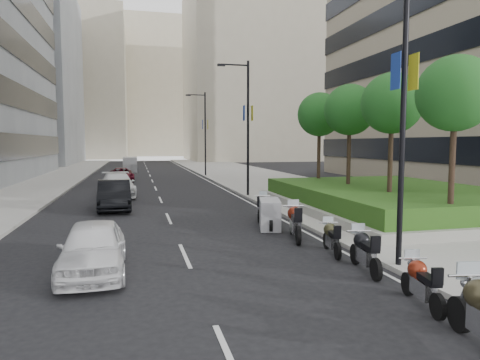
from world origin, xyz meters
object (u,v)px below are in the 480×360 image
object	(u,v)px
car_d	(122,175)
delivery_van	(130,165)
motorcycle_1	(421,283)
motorcycle_2	(365,251)
car_c	(117,185)
lamp_post_1	(246,121)
lamp_post_0	(399,91)
motorcycle_3	(332,238)
car_a	(93,248)
motorcycle_5	(270,214)
motorcycle_4	(295,222)
lamp_post_2	(204,129)
motorcycle_6	(262,207)
car_b	(114,195)

from	to	relation	value
car_d	delivery_van	bearing A→B (deg)	82.39
motorcycle_1	motorcycle_2	bearing A→B (deg)	8.90
car_d	car_c	bearing A→B (deg)	-94.62
lamp_post_1	lamp_post_0	bearing A→B (deg)	-90.00
motorcycle_2	delivery_van	distance (m)	45.43
car_d	delivery_van	size ratio (longest dim) A/B	1.03
motorcycle_3	car_a	xyz separation A→B (m)	(-7.39, -0.39, 0.21)
motorcycle_5	motorcycle_2	bearing A→B (deg)	-158.84
motorcycle_3	lamp_post_1	bearing A→B (deg)	7.40
car_c	motorcycle_3	bearing A→B (deg)	-71.48
motorcycle_4	car_a	size ratio (longest dim) A/B	0.56
car_d	lamp_post_1	bearing A→B (deg)	-64.07
motorcycle_4	motorcycle_5	xyz separation A→B (m)	(-0.31, 2.17, -0.03)
lamp_post_1	car_a	bearing A→B (deg)	-118.54
lamp_post_1	car_c	bearing A→B (deg)	164.23
motorcycle_1	car_d	bearing A→B (deg)	23.66
motorcycle_2	motorcycle_4	world-z (taller)	motorcycle_4
motorcycle_4	delivery_van	distance (m)	41.11
lamp_post_2	motorcycle_6	xyz separation A→B (m)	(-1.35, -26.31, -4.48)
car_d	lamp_post_0	bearing A→B (deg)	-79.75
lamp_post_1	delivery_van	xyz separation A→B (m)	(-7.83, 27.96, -4.20)
motorcycle_5	lamp_post_0	bearing A→B (deg)	-151.32
motorcycle_1	motorcycle_4	distance (m)	6.93
lamp_post_1	motorcycle_3	xyz separation A→B (m)	(-0.93, -14.91, -4.54)
car_a	delivery_van	size ratio (longest dim) A/B	0.97
lamp_post_2	car_d	size ratio (longest dim) A/B	1.97
motorcycle_5	car_d	bearing A→B (deg)	30.12
lamp_post_2	motorcycle_4	world-z (taller)	lamp_post_2
motorcycle_3	car_d	bearing A→B (deg)	25.50
lamp_post_1	motorcycle_4	distance (m)	13.45
lamp_post_1	motorcycle_4	bearing A→B (deg)	-95.99
motorcycle_4	lamp_post_0	bearing A→B (deg)	-149.40
lamp_post_1	delivery_van	world-z (taller)	lamp_post_1
motorcycle_4	lamp_post_1	bearing A→B (deg)	7.71
car_a	car_c	world-z (taller)	car_c
car_c	car_d	xyz separation A→B (m)	(-0.07, 11.79, -0.16)
car_b	lamp_post_2	bearing A→B (deg)	66.05
lamp_post_0	car_c	xyz separation A→B (m)	(-8.40, 19.37, -4.27)
lamp_post_2	motorcycle_5	size ratio (longest dim) A/B	4.14
motorcycle_5	car_d	size ratio (longest dim) A/B	0.48
motorcycle_3	car_a	distance (m)	7.41
lamp_post_2	car_d	world-z (taller)	lamp_post_2
car_b	delivery_van	world-z (taller)	delivery_van
lamp_post_1	motorcycle_3	bearing A→B (deg)	-93.57
motorcycle_1	motorcycle_3	size ratio (longest dim) A/B	1.01
lamp_post_2	motorcycle_2	size ratio (longest dim) A/B	4.14
lamp_post_1	motorcycle_6	bearing A→B (deg)	-99.22
car_b	car_c	size ratio (longest dim) A/B	0.88
lamp_post_0	car_b	distance (m)	16.45
car_c	delivery_van	distance (m)	25.59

